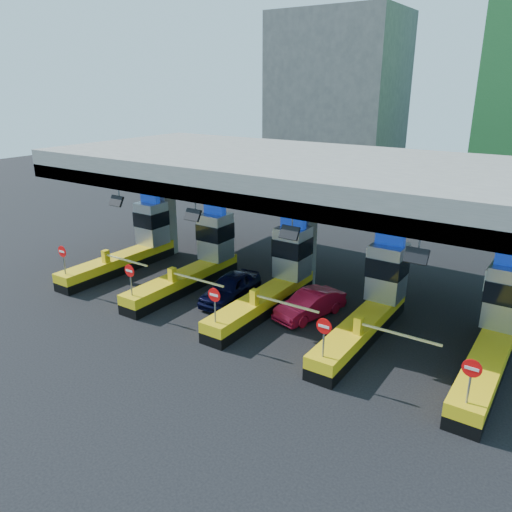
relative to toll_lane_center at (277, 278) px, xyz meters
The scene contains 10 objects.
ground 1.42m from the toll_lane_center, 90.42° to the right, with size 120.00×120.00×0.00m, color black.
toll_canopy 5.40m from the toll_lane_center, 90.02° to the left, with size 28.00×12.09×7.00m.
toll_lane_far_left 10.00m from the toll_lane_center, behind, with size 4.43×8.00×4.16m.
toll_lane_left 5.00m from the toll_lane_center, behind, with size 4.43×8.00×4.16m.
toll_lane_center is the anchor object (origin of this frame).
toll_lane_right 5.00m from the toll_lane_center, ahead, with size 4.43×8.00×4.16m.
toll_lane_far_right 10.00m from the toll_lane_center, ahead, with size 4.43×8.00×4.16m.
bg_building_concrete 39.11m from the toll_lane_center, 111.40° to the left, with size 14.00×10.00×18.00m, color #4C4C49.
van 2.44m from the toll_lane_center, 155.47° to the right, with size 1.65×4.10×1.40m, color black.
red_car 2.24m from the toll_lane_center, ahead, with size 1.32×3.78×1.24m, color #A90D26.
Camera 1 is at (11.90, -19.27, 10.47)m, focal length 35.00 mm.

